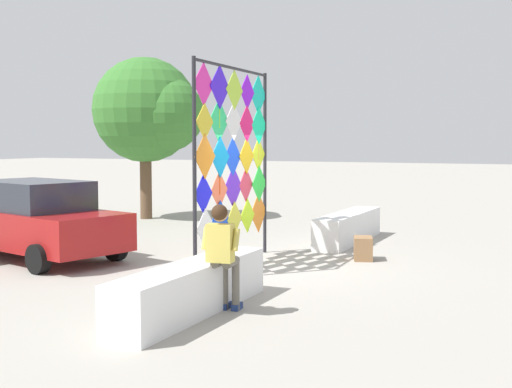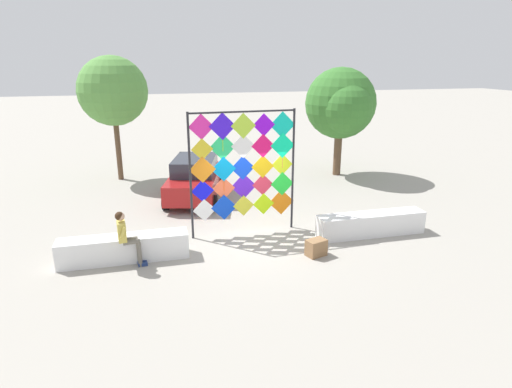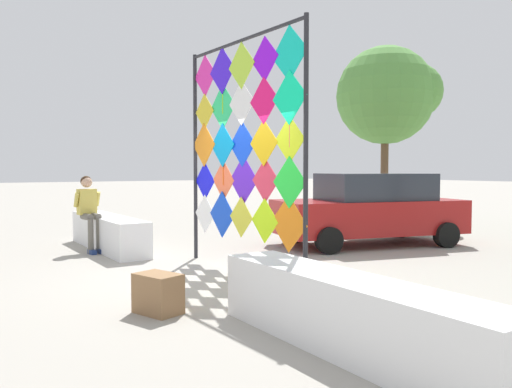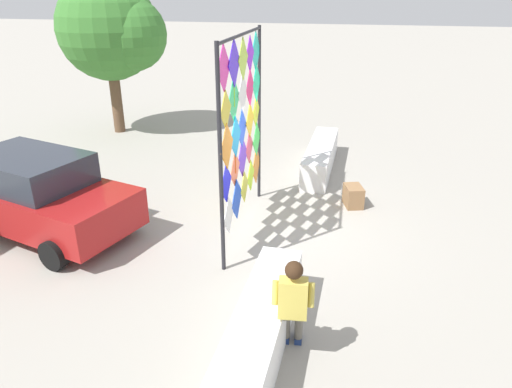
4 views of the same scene
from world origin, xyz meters
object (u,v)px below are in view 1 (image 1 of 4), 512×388
(cardboard_box_large, at_px, (363,248))
(tree_broadleaf, at_px, (150,111))
(seated_vendor, at_px, (223,249))
(kite_display_rack, at_px, (234,151))
(parked_car, at_px, (36,219))

(cardboard_box_large, distance_m, tree_broadleaf, 9.40)
(seated_vendor, bearing_deg, cardboard_box_large, -6.35)
(kite_display_rack, bearing_deg, seated_vendor, -155.68)
(parked_car, xyz_separation_m, tree_broadleaf, (6.85, 1.77, 2.46))
(tree_broadleaf, bearing_deg, cardboard_box_large, -118.30)
(kite_display_rack, distance_m, parked_car, 4.33)
(kite_display_rack, height_order, seated_vendor, kite_display_rack)
(kite_display_rack, xyz_separation_m, parked_car, (-1.07, 3.96, -1.39))
(kite_display_rack, bearing_deg, parked_car, 105.12)
(seated_vendor, relative_size, cardboard_box_large, 2.88)
(parked_car, height_order, tree_broadleaf, tree_broadleaf)
(tree_broadleaf, bearing_deg, parked_car, -165.54)
(parked_car, bearing_deg, tree_broadleaf, 14.46)
(seated_vendor, distance_m, tree_broadleaf, 11.98)
(seated_vendor, distance_m, parked_car, 6.00)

